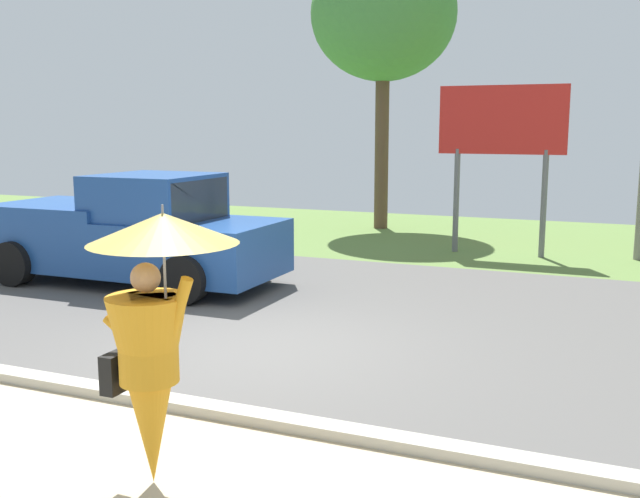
# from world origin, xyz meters

# --- Properties ---
(ground_plane) EXTENTS (40.00, 22.00, 0.20)m
(ground_plane) POSITION_xyz_m (0.00, 2.95, -0.05)
(ground_plane) COLOR #565451
(monk_pedestrian) EXTENTS (1.11, 1.08, 2.13)m
(monk_pedestrian) POSITION_xyz_m (0.92, -3.31, 1.13)
(monk_pedestrian) COLOR orange
(monk_pedestrian) RESTS_ON ground_plane
(pickup_truck) EXTENTS (5.20, 2.28, 1.88)m
(pickup_truck) POSITION_xyz_m (-3.70, 2.57, 0.87)
(pickup_truck) COLOR #1E478C
(pickup_truck) RESTS_ON ground_plane
(roadside_billboard) EXTENTS (2.60, 0.12, 3.50)m
(roadside_billboard) POSITION_xyz_m (1.62, 7.86, 2.55)
(roadside_billboard) COLOR slate
(roadside_billboard) RESTS_ON ground_plane
(tree_center_back) EXTENTS (3.70, 3.70, 7.17)m
(tree_center_back) POSITION_xyz_m (-1.90, 10.73, 5.44)
(tree_center_back) COLOR brown
(tree_center_back) RESTS_ON ground_plane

